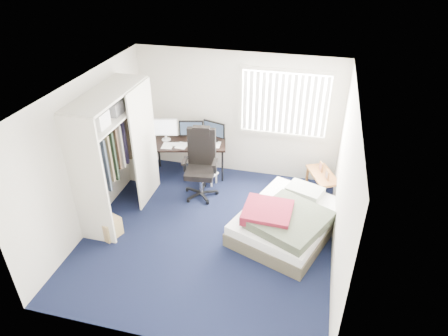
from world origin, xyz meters
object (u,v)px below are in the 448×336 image
Objects in this scene: desk at (189,140)px; nightstand at (322,177)px; office_chair at (201,170)px; bed at (287,220)px.

desk reaches higher than nightstand.
bed is (1.71, -0.79, -0.25)m from office_chair.
desk is 1.19× the size of office_chair.
office_chair reaches higher than nightstand.
desk is 0.73× the size of bed.
desk reaches higher than bed.
bed is (2.15, -1.44, -0.49)m from desk.
bed is at bearing -33.78° from desk.
office_chair is at bearing 155.22° from bed.
nightstand is (2.22, 0.39, -0.05)m from office_chair.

